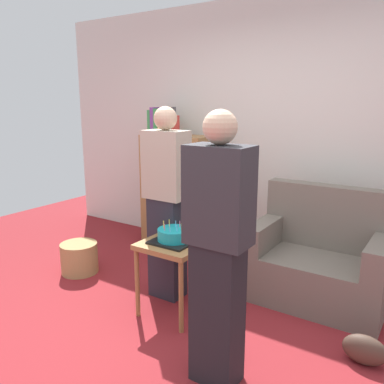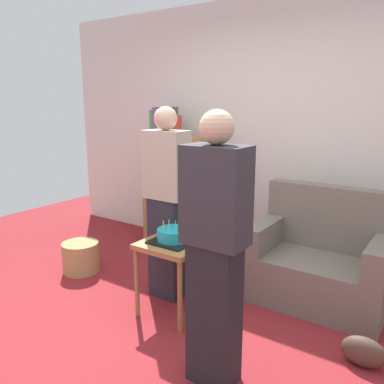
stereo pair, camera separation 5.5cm
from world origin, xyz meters
The scene contains 10 objects.
ground_plane centered at (0.00, 0.00, 0.00)m, with size 8.00×8.00×0.00m, color maroon.
wall_back centered at (0.00, 2.05, 1.35)m, with size 6.00×0.10×2.70m, color silver.
couch centered at (0.64, 1.34, 0.34)m, with size 1.10×0.70×0.96m.
bookshelf centered at (-1.11, 1.68, 0.68)m, with size 0.80×0.36×1.61m.
side_table centered at (-0.26, 0.46, 0.51)m, with size 0.48×0.48×0.60m.
birthday_cake centered at (-0.26, 0.46, 0.65)m, with size 0.32×0.32×0.17m.
person_blowing_candles centered at (-0.48, 0.67, 0.83)m, with size 0.36×0.22×1.63m.
person_holding_cake centered at (0.42, -0.04, 0.83)m, with size 0.36×0.22×1.63m.
wicker_basket centered at (-1.50, 0.56, 0.15)m, with size 0.36×0.36×0.30m, color #A88451.
handbag centered at (1.15, 0.61, 0.10)m, with size 0.28×0.14×0.20m, color #473328.
Camera 2 is at (1.52, -1.87, 1.67)m, focal length 37.13 mm.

